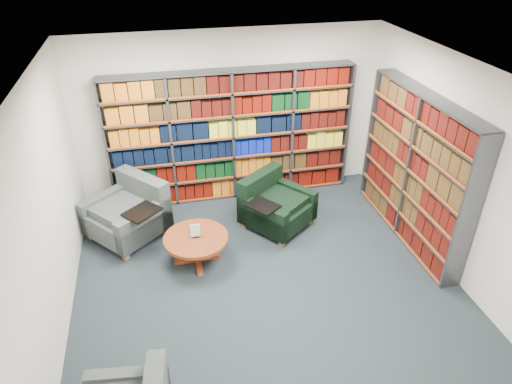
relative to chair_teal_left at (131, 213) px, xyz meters
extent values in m
cube|color=black|center=(1.73, -1.53, -0.36)|extent=(5.00, 5.00, 0.01)
cube|color=white|center=(1.73, -1.53, 2.45)|extent=(5.00, 5.00, 0.01)
cube|color=silver|center=(1.73, 0.97, 1.04)|extent=(5.00, 0.01, 2.80)
cube|color=silver|center=(1.73, -4.04, 1.04)|extent=(5.00, 0.01, 2.80)
cube|color=silver|center=(-0.78, -1.53, 1.04)|extent=(0.01, 5.00, 2.80)
cube|color=silver|center=(4.23, -1.53, 1.04)|extent=(0.01, 5.00, 2.80)
cube|color=#47494F|center=(1.73, 0.81, 0.74)|extent=(4.00, 0.28, 2.20)
cube|color=silver|center=(1.73, 0.94, 0.74)|extent=(4.00, 0.02, 2.20)
cube|color=#D84C0A|center=(1.73, 0.68, 0.74)|extent=(4.00, 0.01, 2.20)
cube|color=black|center=(1.73, 0.81, -0.18)|extent=(3.88, 0.21, 0.29)
cube|color=black|center=(1.73, 0.81, 0.19)|extent=(3.88, 0.21, 0.29)
cube|color=black|center=(1.73, 0.81, 0.55)|extent=(3.88, 0.21, 0.29)
cube|color=#C66415|center=(1.73, 0.81, 0.92)|extent=(3.88, 0.21, 0.29)
cube|color=#C66415|center=(1.73, 0.81, 1.29)|extent=(3.88, 0.21, 0.29)
cube|color=#C66415|center=(1.73, 0.81, 1.65)|extent=(3.88, 0.21, 0.29)
cube|color=#47494F|center=(4.07, -0.93, 0.74)|extent=(0.28, 2.50, 2.20)
cube|color=silver|center=(4.20, -0.93, 0.74)|extent=(0.02, 2.50, 2.20)
cube|color=#D84C0A|center=(3.94, -0.93, 0.74)|extent=(0.02, 2.50, 2.20)
cube|color=#3B2710|center=(4.07, -0.93, -0.18)|extent=(0.21, 2.38, 0.29)
cube|color=#3A0A06|center=(4.07, -0.93, 0.19)|extent=(0.21, 2.38, 0.29)
cube|color=#3A0A06|center=(4.07, -0.93, 0.55)|extent=(0.21, 2.38, 0.29)
cube|color=#3B2710|center=(4.07, -0.93, 0.92)|extent=(0.21, 2.38, 0.29)
cube|color=#3A0A06|center=(4.07, -0.93, 1.29)|extent=(0.21, 2.38, 0.29)
cube|color=#3B2710|center=(4.07, -0.93, 1.65)|extent=(0.21, 2.38, 0.29)
cube|color=#0D2340|center=(-0.07, -0.06, -0.08)|extent=(1.37, 1.37, 0.35)
cube|color=#0D2340|center=(0.21, 0.19, 0.14)|extent=(0.80, 0.88, 0.78)
cube|color=#0D2340|center=(-0.34, 0.25, 0.01)|extent=(0.84, 0.75, 0.52)
cube|color=#0D2340|center=(0.19, -0.37, 0.01)|extent=(0.84, 0.75, 0.52)
cube|color=black|center=(0.19, -0.45, 0.29)|extent=(0.60, 0.59, 0.03)
cube|color=#8B5C41|center=(-0.64, -0.01, -0.30)|extent=(0.11, 0.11, 0.11)
cube|color=#8B5C41|center=(-0.12, -0.62, -0.30)|extent=(0.11, 0.11, 0.11)
cube|color=#8B5C41|center=(-0.03, 0.51, -0.30)|extent=(0.11, 0.11, 0.11)
cube|color=#8B5C41|center=(0.49, -0.10, -0.30)|extent=(0.11, 0.11, 0.11)
cube|color=black|center=(2.22, -0.31, -0.10)|extent=(1.27, 1.27, 0.32)
cube|color=black|center=(2.00, -0.03, 0.10)|extent=(0.84, 0.71, 0.72)
cube|color=black|center=(1.91, -0.54, -0.02)|extent=(0.66, 0.80, 0.48)
cube|color=black|center=(2.52, -0.08, -0.02)|extent=(0.66, 0.80, 0.48)
cube|color=black|center=(1.90, -0.61, 0.24)|extent=(0.54, 0.56, 0.03)
cube|color=#8B5C41|center=(2.15, -0.83, -0.31)|extent=(0.10, 0.10, 0.10)
cube|color=#8B5C41|center=(2.74, -0.38, -0.31)|extent=(0.10, 0.10, 0.10)
cube|color=#8B5C41|center=(1.70, -0.24, -0.31)|extent=(0.10, 0.10, 0.10)
cube|color=#8B5C41|center=(2.29, 0.21, -0.31)|extent=(0.10, 0.10, 0.10)
cylinder|color=brown|center=(0.88, -0.91, 0.04)|extent=(0.90, 0.90, 0.05)
cylinder|color=brown|center=(0.88, -0.91, -0.16)|extent=(0.12, 0.12, 0.36)
cube|color=brown|center=(0.88, -0.91, -0.32)|extent=(0.65, 0.08, 0.06)
cube|color=brown|center=(0.88, -0.91, -0.32)|extent=(0.08, 0.65, 0.06)
cube|color=black|center=(0.88, -0.91, 0.07)|extent=(0.10, 0.05, 0.01)
cube|color=white|center=(0.88, -0.91, 0.18)|extent=(0.14, 0.01, 0.20)
cube|color=#145926|center=(0.88, -0.90, 0.18)|extent=(0.15, 0.00, 0.21)
camera|label=1|loc=(0.54, -6.03, 3.85)|focal=32.00mm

